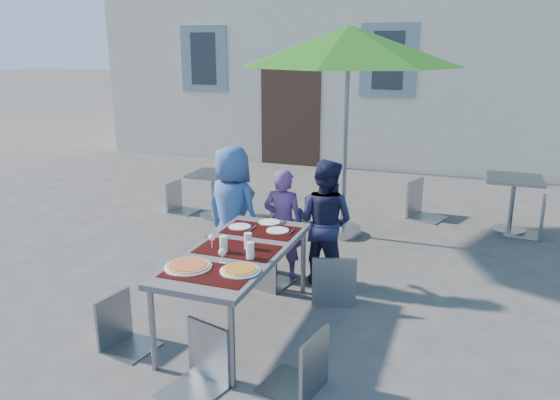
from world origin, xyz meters
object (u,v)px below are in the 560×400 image
at_px(child_1, 283,224).
at_px(chair_4, 303,325).
at_px(dining_table, 237,255).
at_px(cafe_table_1, 513,194).
at_px(pizza_near_right, 240,270).
at_px(bg_chair_r_0, 270,186).
at_px(chair_0, 224,229).
at_px(bg_chair_l_0, 178,179).
at_px(chair_3, 119,292).
at_px(bg_chair_r_1, 536,192).
at_px(chair_1, 264,236).
at_px(pizza_near_left, 188,266).
at_px(child_2, 325,222).
at_px(cafe_table_0, 213,189).
at_px(patio_umbrella, 349,47).
at_px(bg_chair_l_1, 423,176).
at_px(child_0, 233,210).
at_px(chair_2, 335,249).
at_px(chair_5, 198,322).

bearing_deg(child_1, chair_4, 113.08).
relative_size(dining_table, cafe_table_1, 2.40).
distance_m(pizza_near_right, bg_chair_r_0, 3.64).
distance_m(pizza_near_right, chair_0, 1.74).
height_order(chair_4, cafe_table_1, chair_4).
bearing_deg(bg_chair_l_0, chair_3, -66.69).
bearing_deg(bg_chair_l_0, bg_chair_r_1, 7.11).
relative_size(pizza_near_right, chair_1, 0.34).
bearing_deg(cafe_table_1, child_1, -134.08).
relative_size(pizza_near_left, chair_1, 0.40).
distance_m(child_2, chair_3, 2.26).
relative_size(pizza_near_left, cafe_table_0, 0.58).
distance_m(chair_4, bg_chair_r_1, 4.72).
height_order(chair_3, bg_chair_r_0, bg_chair_r_0).
bearing_deg(patio_umbrella, dining_table, -96.00).
height_order(child_2, bg_chair_l_1, child_2).
relative_size(pizza_near_right, bg_chair_l_0, 0.37).
height_order(pizza_near_right, chair_0, chair_0).
xyz_separation_m(child_2, bg_chair_r_0, (-1.32, 1.80, -0.15)).
distance_m(bg_chair_r_0, bg_chair_r_1, 3.61).
distance_m(child_0, patio_umbrella, 2.54).
height_order(child_0, patio_umbrella, patio_umbrella).
relative_size(child_0, cafe_table_1, 1.88).
bearing_deg(cafe_table_0, cafe_table_1, 10.78).
xyz_separation_m(bg_chair_r_0, bg_chair_l_1, (2.06, 0.94, 0.10)).
xyz_separation_m(bg_chair_l_0, bg_chair_r_1, (5.06, 0.63, 0.11)).
relative_size(pizza_near_right, child_1, 0.26).
xyz_separation_m(child_1, bg_chair_l_0, (-2.35, 1.78, -0.11)).
distance_m(pizza_near_left, chair_2, 1.57).
xyz_separation_m(child_2, patio_umbrella, (-0.17, 1.55, 1.78)).
bearing_deg(chair_2, dining_table, -131.98).
distance_m(pizza_near_right, chair_1, 1.37).
bearing_deg(cafe_table_0, chair_3, -75.31).
relative_size(child_1, patio_umbrella, 0.44).
distance_m(chair_0, bg_chair_r_1, 4.22).
distance_m(pizza_near_right, child_1, 1.67).
height_order(pizza_near_left, chair_4, chair_4).
height_order(pizza_near_right, bg_chair_r_1, bg_chair_r_1).
xyz_separation_m(patio_umbrella, cafe_table_1, (2.14, 0.93, -1.93)).
relative_size(child_0, cafe_table_0, 2.16).
bearing_deg(cafe_table_1, child_0, -139.53).
relative_size(chair_1, bg_chair_l_1, 0.91).
xyz_separation_m(bg_chair_r_0, cafe_table_1, (3.28, 0.68, 0.01)).
distance_m(child_1, chair_5, 2.14).
bearing_deg(chair_2, chair_3, -136.06).
distance_m(pizza_near_left, child_2, 1.86).
height_order(chair_3, cafe_table_1, chair_3).
height_order(dining_table, chair_2, chair_2).
bearing_deg(child_2, chair_0, 20.97).
height_order(pizza_near_right, bg_chair_l_0, bg_chair_l_0).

